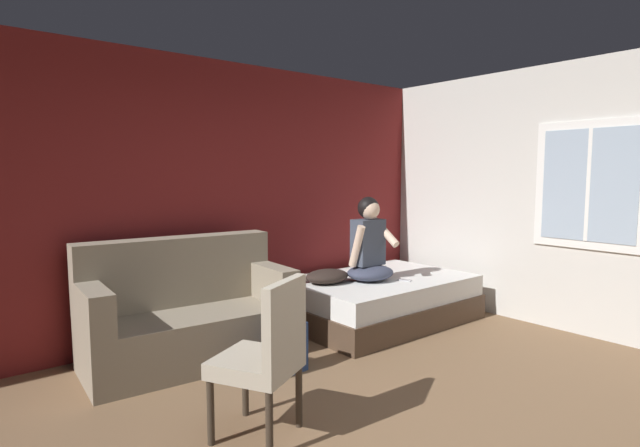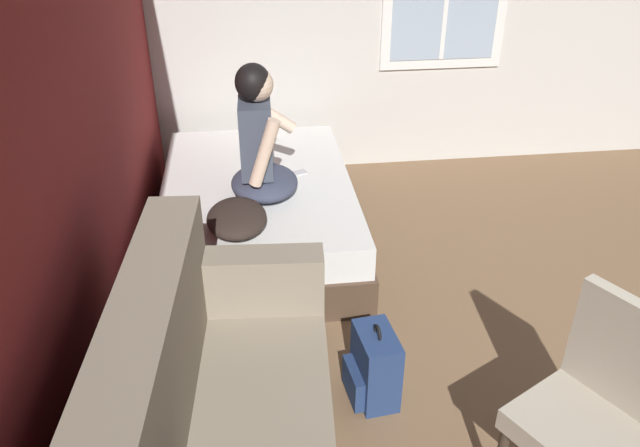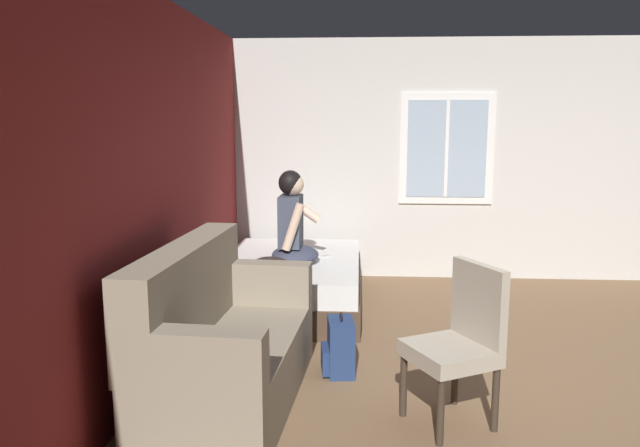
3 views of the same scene
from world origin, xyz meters
TOP-DOWN VIEW (x-y plane):
  - ground_plane at (0.00, 0.00)m, footprint 40.00×40.00m
  - wall_back_accent at (0.00, 2.88)m, footprint 11.04×0.16m
  - wall_side_with_window at (3.10, 0.01)m, footprint 0.19×6.99m
  - bed at (1.82, 2.02)m, footprint 1.98×1.34m
  - couch at (-0.29, 2.26)m, footprint 1.76×0.94m
  - side_chair at (-0.46, 0.76)m, footprint 0.62×0.62m
  - person_seated at (1.63, 1.99)m, footprint 0.53×0.46m
  - backpack at (0.21, 1.50)m, footprint 0.32×0.26m
  - throw_pillow at (1.19, 2.16)m, footprint 0.48×0.36m
  - cell_phone at (1.89, 1.73)m, footprint 0.11×0.16m

SIDE VIEW (x-z plane):
  - ground_plane at x=0.00m, z-range 0.00..0.00m
  - backpack at x=0.21m, z-range -0.04..0.42m
  - bed at x=1.82m, z-range 0.00..0.48m
  - couch at x=-0.29m, z-range -0.13..0.91m
  - cell_phone at x=1.89m, z-range 0.48..0.49m
  - side_chair at x=-0.46m, z-range 0.04..1.02m
  - throw_pillow at x=1.19m, z-range 0.48..0.62m
  - person_seated at x=1.63m, z-range 0.40..1.27m
  - wall_back_accent at x=0.00m, z-range 0.00..2.70m
  - wall_side_with_window at x=3.10m, z-range 0.00..2.70m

